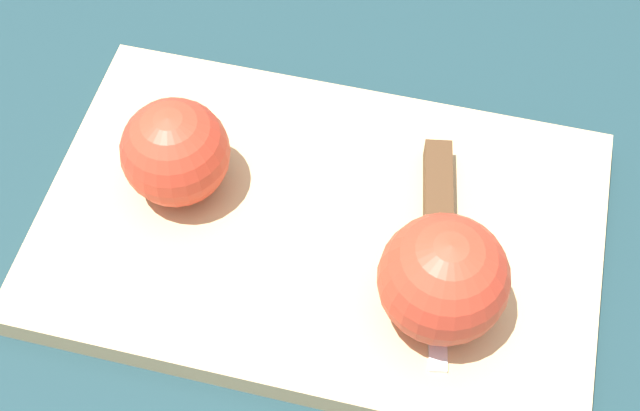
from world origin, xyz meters
The scene contains 5 objects.
ground_plane centered at (0.00, 0.00, 0.00)m, with size 4.00×4.00×0.00m, color #193338.
cutting_board centered at (0.00, 0.00, 0.01)m, with size 0.39×0.25×0.02m.
apple_half_left centered at (-0.10, 0.01, 0.06)m, with size 0.07×0.07×0.07m.
apple_half_right centered at (0.09, -0.05, 0.06)m, with size 0.08×0.08×0.08m.
knife centered at (0.08, 0.03, 0.03)m, with size 0.04×0.17×0.02m.
Camera 1 is at (0.07, -0.31, 0.54)m, focal length 50.00 mm.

